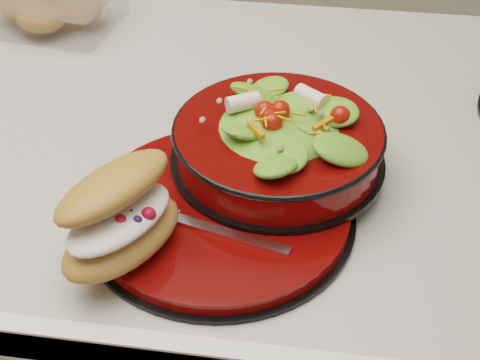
# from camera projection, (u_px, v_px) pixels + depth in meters

# --- Properties ---
(island_counter) EXTENTS (1.24, 0.74, 0.90)m
(island_counter) POSITION_uv_depth(u_px,v_px,m) (226.00, 329.00, 1.18)
(island_counter) COLOR silver
(island_counter) RESTS_ON ground
(dinner_plate) EXTENTS (0.30, 0.30, 0.02)m
(dinner_plate) POSITION_uv_depth(u_px,v_px,m) (220.00, 211.00, 0.75)
(dinner_plate) COLOR black
(dinner_plate) RESTS_ON island_counter
(salad_bowl) EXTENTS (0.26, 0.26, 0.11)m
(salad_bowl) POSITION_uv_depth(u_px,v_px,m) (278.00, 135.00, 0.77)
(salad_bowl) COLOR black
(salad_bowl) RESTS_ON dinner_plate
(croissant) EXTENTS (0.14, 0.18, 0.09)m
(croissant) POSITION_uv_depth(u_px,v_px,m) (121.00, 216.00, 0.66)
(croissant) COLOR #BE7A3A
(croissant) RESTS_ON dinner_plate
(fork) EXTENTS (0.17, 0.06, 0.00)m
(fork) POSITION_uv_depth(u_px,v_px,m) (208.00, 227.00, 0.71)
(fork) COLOR silver
(fork) RESTS_ON dinner_plate
(pastry_box) EXTENTS (0.23, 0.18, 0.09)m
(pastry_box) POSITION_uv_depth(u_px,v_px,m) (48.00, 0.00, 1.09)
(pastry_box) COLOR white
(pastry_box) RESTS_ON island_counter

